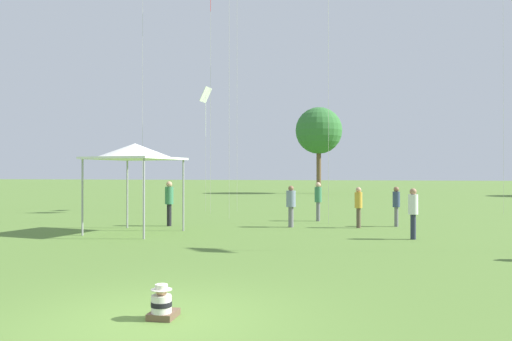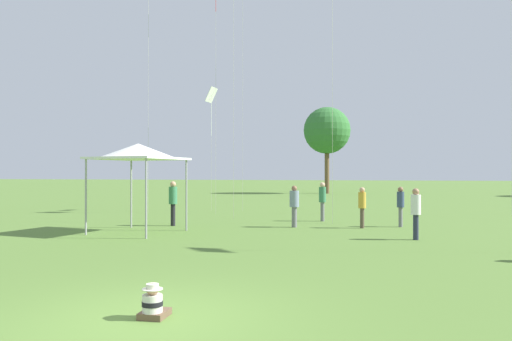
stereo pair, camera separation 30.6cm
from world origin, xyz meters
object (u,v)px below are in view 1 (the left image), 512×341
object	(u,v)px
seated_toddler	(162,304)
person_standing_5	(169,199)
person_standing_2	(396,202)
person_standing_4	(291,203)
kite_6	(206,98)
canopy_tent	(135,152)
person_standing_3	(318,198)
person_standing_1	(413,209)
distant_tree_1	(319,131)
person_standing_6	(358,203)

from	to	relation	value
seated_toddler	person_standing_5	size ratio (longest dim) A/B	0.29
person_standing_2	person_standing_4	world-z (taller)	person_standing_4
kite_6	canopy_tent	bearing A→B (deg)	53.71
person_standing_3	kite_6	size ratio (longest dim) A/B	0.25
canopy_tent	person_standing_4	bearing A→B (deg)	31.06
person_standing_1	canopy_tent	xyz separation A→B (m)	(-9.83, -0.38, 1.95)
canopy_tent	seated_toddler	bearing A→B (deg)	-61.74
seated_toddler	distant_tree_1	size ratio (longest dim) A/B	0.06
person_standing_5	kite_6	distance (m)	9.92
person_standing_4	canopy_tent	world-z (taller)	canopy_tent
person_standing_1	distant_tree_1	size ratio (longest dim) A/B	0.18
person_standing_4	person_standing_2	bearing A→B (deg)	137.60
person_standing_1	person_standing_2	bearing A→B (deg)	179.84
person_standing_5	person_standing_3	bearing A→B (deg)	125.55
seated_toddler	person_standing_1	xyz separation A→B (m)	(4.53, 10.25, 0.81)
person_standing_2	person_standing_5	xyz separation A→B (m)	(-9.22, -1.81, 0.12)
kite_6	distant_tree_1	size ratio (longest dim) A/B	0.77
person_standing_1	person_standing_5	world-z (taller)	person_standing_5
kite_6	person_standing_2	bearing A→B (deg)	107.50
person_standing_4	canopy_tent	size ratio (longest dim) A/B	0.51
canopy_tent	distant_tree_1	xyz separation A→B (m)	(3.24, 37.41, 3.82)
person_standing_1	distant_tree_1	distance (m)	38.06
person_standing_4	canopy_tent	bearing A→B (deg)	-26.71
person_standing_1	person_standing_5	distance (m)	9.78
person_standing_6	kite_6	size ratio (longest dim) A/B	0.23
person_standing_6	person_standing_2	bearing A→B (deg)	35.44
distant_tree_1	person_standing_5	bearing A→B (deg)	-94.83
person_standing_3	person_standing_6	world-z (taller)	person_standing_3
person_standing_6	canopy_tent	size ratio (longest dim) A/B	0.50
person_standing_4	kite_6	size ratio (longest dim) A/B	0.24
person_standing_1	person_standing_2	distance (m)	3.99
person_standing_2	person_standing_4	size ratio (longest dim) A/B	0.97
person_standing_5	distant_tree_1	size ratio (longest dim) A/B	0.20
person_standing_2	kite_6	distance (m)	13.39
canopy_tent	person_standing_3	bearing A→B (deg)	44.51
person_standing_2	distant_tree_1	distance (m)	34.14
person_standing_5	person_standing_6	bearing A→B (deg)	101.90
seated_toddler	person_standing_3	world-z (taller)	person_standing_3
seated_toddler	kite_6	size ratio (longest dim) A/B	0.07
canopy_tent	person_standing_1	bearing A→B (deg)	2.21
person_standing_4	person_standing_5	xyz separation A→B (m)	(-5.02, -0.65, 0.12)
person_standing_3	person_standing_5	bearing A→B (deg)	-33.08
seated_toddler	person_standing_4	distance (m)	13.09
person_standing_4	person_standing_6	xyz separation A→B (m)	(2.69, 0.32, -0.01)
distant_tree_1	person_standing_6	bearing A→B (deg)	-82.00
seated_toddler	person_standing_6	bearing A→B (deg)	76.64
distant_tree_1	kite_6	bearing A→B (deg)	-98.69
person_standing_6	canopy_tent	xyz separation A→B (m)	(-8.00, -3.52, 1.99)
person_standing_3	canopy_tent	distance (m)	8.82
person_standing_6	canopy_tent	distance (m)	8.97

